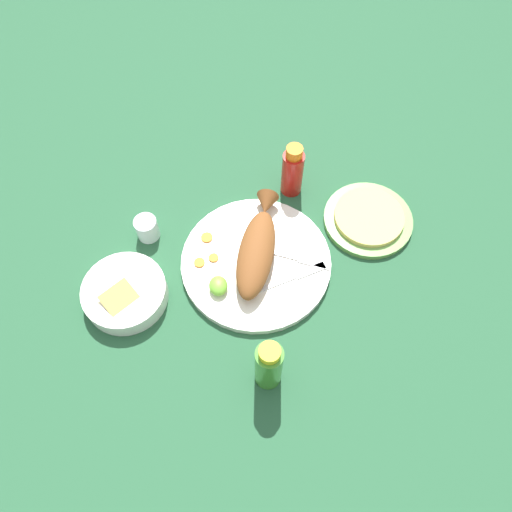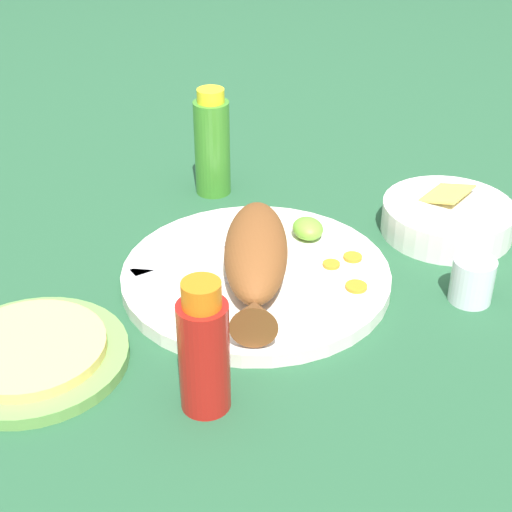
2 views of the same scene
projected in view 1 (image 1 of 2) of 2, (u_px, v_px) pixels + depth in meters
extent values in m
plane|color=#235133|center=(256.00, 264.00, 1.10)|extent=(4.00, 4.00, 0.00)
cylinder|color=white|center=(256.00, 262.00, 1.10)|extent=(0.33, 0.33, 0.02)
ellipsoid|color=brown|center=(256.00, 254.00, 1.06)|extent=(0.23, 0.14, 0.06)
cone|color=brown|center=(266.00, 204.00, 1.13)|extent=(0.06, 0.06, 0.05)
cube|color=silver|center=(273.00, 252.00, 1.10)|extent=(0.06, 0.11, 0.00)
cube|color=silver|center=(314.00, 263.00, 1.08)|extent=(0.05, 0.07, 0.00)
cube|color=silver|center=(271.00, 286.00, 1.06)|extent=(0.04, 0.11, 0.00)
cube|color=silver|center=(310.00, 271.00, 1.07)|extent=(0.04, 0.07, 0.00)
cylinder|color=orange|center=(207.00, 237.00, 1.11)|extent=(0.03, 0.03, 0.00)
cylinder|color=orange|center=(199.00, 263.00, 1.08)|extent=(0.02, 0.02, 0.00)
cylinder|color=orange|center=(214.00, 258.00, 1.09)|extent=(0.02, 0.02, 0.00)
ellipsoid|color=#6BB233|center=(218.00, 286.00, 1.04)|extent=(0.05, 0.04, 0.03)
cylinder|color=#B21914|center=(292.00, 173.00, 1.15)|extent=(0.05, 0.05, 0.12)
cylinder|color=orange|center=(294.00, 152.00, 1.09)|extent=(0.04, 0.04, 0.03)
cylinder|color=#3D8428|center=(269.00, 366.00, 0.92)|extent=(0.05, 0.05, 0.14)
cylinder|color=yellow|center=(270.00, 353.00, 0.85)|extent=(0.04, 0.04, 0.02)
cylinder|color=silver|center=(147.00, 228.00, 1.12)|extent=(0.05, 0.05, 0.05)
cylinder|color=white|center=(148.00, 232.00, 1.13)|extent=(0.04, 0.04, 0.02)
cylinder|color=white|center=(125.00, 293.00, 1.05)|extent=(0.18, 0.18, 0.04)
cylinder|color=olive|center=(124.00, 290.00, 1.03)|extent=(0.15, 0.15, 0.01)
cube|color=gold|center=(123.00, 302.00, 1.01)|extent=(0.10, 0.10, 0.02)
cylinder|color=#6B9E4C|center=(368.00, 220.00, 1.15)|extent=(0.20, 0.20, 0.01)
cylinder|color=#E0C666|center=(369.00, 217.00, 1.14)|extent=(0.16, 0.16, 0.01)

